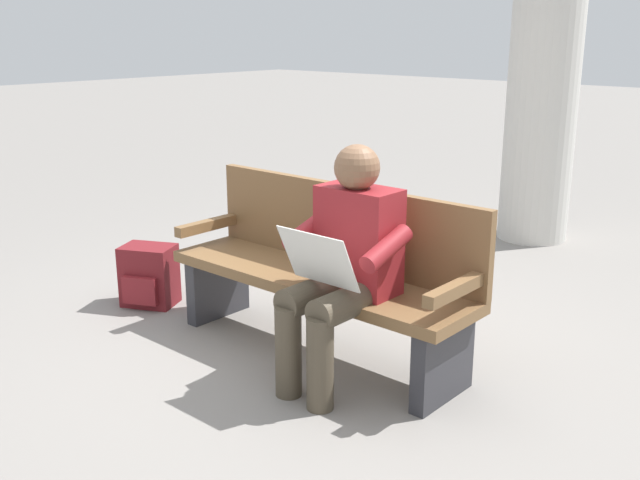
% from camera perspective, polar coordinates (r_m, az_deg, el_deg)
% --- Properties ---
extents(ground_plane, '(40.00, 40.00, 0.00)m').
position_cam_1_polar(ground_plane, '(4.06, -0.30, -8.66)').
color(ground_plane, gray).
extents(bench_near, '(1.80, 0.49, 0.90)m').
position_cam_1_polar(bench_near, '(3.95, 0.38, -2.27)').
color(bench_near, brown).
rests_on(bench_near, ground).
extents(person_seated, '(0.57, 0.57, 1.18)m').
position_cam_1_polar(person_seated, '(3.53, 1.85, -1.64)').
color(person_seated, maroon).
rests_on(person_seated, ground).
extents(backpack, '(0.39, 0.36, 0.39)m').
position_cam_1_polar(backpack, '(4.79, -13.10, -2.73)').
color(backpack, maroon).
rests_on(backpack, ground).
extents(support_pillar, '(0.56, 0.56, 3.55)m').
position_cam_1_polar(support_pillar, '(6.24, 17.28, 16.09)').
color(support_pillar, beige).
rests_on(support_pillar, ground).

